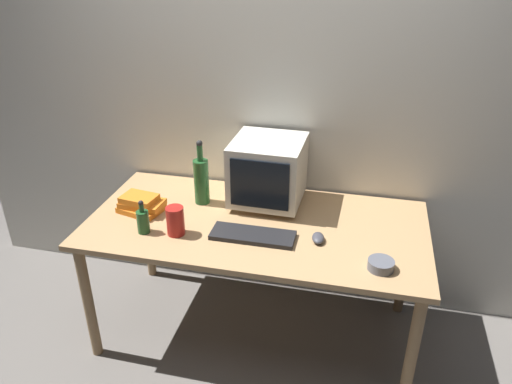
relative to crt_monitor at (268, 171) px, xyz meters
The scene contains 11 objects.
ground_plane 0.96m from the crt_monitor, 93.19° to the right, with size 6.00×6.00×0.00m, color slate.
back_wall 0.41m from the crt_monitor, 92.85° to the left, with size 4.00×0.08×2.50m, color silver.
desk 0.36m from the crt_monitor, 93.19° to the right, with size 1.77×0.87×0.74m.
crt_monitor is the anchor object (origin of this frame).
keyboard 0.42m from the crt_monitor, 89.33° to the right, with size 0.42×0.15×0.02m, color black.
computer_mouse 0.50m from the crt_monitor, 46.20° to the right, with size 0.06×0.10×0.04m, color #3F3F47.
bottle_tall 0.37m from the crt_monitor, 166.83° to the right, with size 0.08×0.08×0.37m.
bottle_short 0.72m from the crt_monitor, 140.22° to the right, with size 0.06×0.06×0.18m.
book_stack 0.71m from the crt_monitor, 158.27° to the right, with size 0.26×0.22×0.10m.
cd_spindle 0.82m from the crt_monitor, 38.80° to the right, with size 0.12×0.12×0.04m, color #595B66.
metal_canister 0.59m from the crt_monitor, 131.35° to the right, with size 0.09×0.09×0.15m, color #A51E19.
Camera 1 is at (0.50, -2.16, 2.07)m, focal length 34.53 mm.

